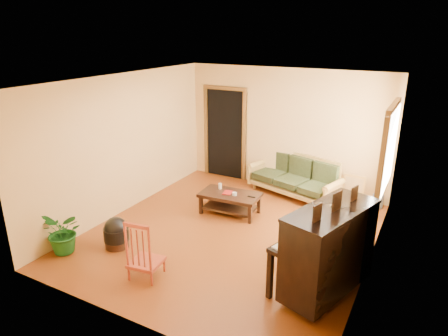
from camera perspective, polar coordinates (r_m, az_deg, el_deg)
The scene contains 16 objects.
floor at distance 6.98m, azimuth 0.95°, elevation -9.35°, with size 5.00×5.00×0.00m, color #5A260B.
doorway at distance 9.29m, azimuth 0.13°, elevation 4.83°, with size 1.08×0.16×2.05m, color black.
window at distance 7.01m, azimuth 22.47°, elevation 2.55°, with size 0.12×1.36×1.46m, color white.
sofa at distance 8.47m, azimuth 9.87°, elevation -1.22°, with size 1.95×0.82×0.84m, color #A27E3B.
coffee_table at distance 7.62m, azimuth 0.86°, elevation -5.06°, with size 1.12×0.61×0.41m, color black.
armchair at distance 6.62m, azimuth 17.74°, elevation -8.43°, with size 0.71×0.74×0.74m, color #A27E3B.
piano at distance 5.42m, azimuth 14.68°, elevation -11.60°, with size 0.83×1.40×1.24m, color black.
footstool at distance 6.74m, azimuth -15.10°, elevation -9.35°, with size 0.40×0.40×0.38m, color black.
red_chair at distance 5.78m, azimuth -11.18°, elevation -11.14°, with size 0.42×0.46×0.90m, color maroon.
leaning_frame at distance 8.47m, azimuth 18.01°, elevation -2.80°, with size 0.44×0.10×0.59m, color gold.
ceramic_crock at distance 8.45m, azimuth 21.10°, elevation -4.43°, with size 0.21×0.21×0.26m, color #334D9A.
potted_plant at distance 6.75m, azimuth -21.95°, elevation -8.53°, with size 0.64×0.55×0.71m, color #19591A.
book at distance 7.56m, azimuth -0.08°, elevation -3.49°, with size 0.16×0.21×0.02m, color maroon.
candle at distance 7.73m, azimuth -0.56°, elevation -2.59°, with size 0.07×0.07×0.11m, color silver.
glass_jar at distance 7.45m, azimuth 1.54°, elevation -3.71°, with size 0.08×0.08×0.06m, color silver.
remote at distance 7.40m, azimuth 3.97°, elevation -4.11°, with size 0.15×0.04×0.01m, color black.
Camera 1 is at (2.82, -5.44, 3.35)m, focal length 32.00 mm.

